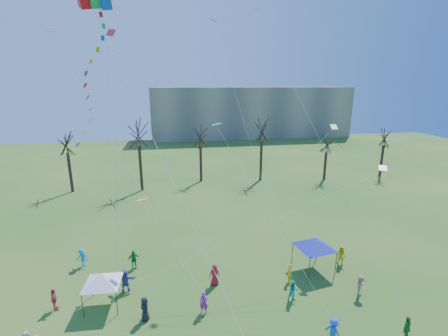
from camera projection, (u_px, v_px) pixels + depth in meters
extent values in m
cube|color=gray|center=(251.00, 112.00, 96.65)|extent=(60.00, 14.00, 15.00)
cylinder|color=black|center=(70.00, 173.00, 46.92)|extent=(0.44, 0.44, 6.05)
cylinder|color=black|center=(141.00, 168.00, 47.41)|extent=(0.44, 0.44, 7.00)
cylinder|color=black|center=(201.00, 164.00, 52.13)|extent=(0.44, 0.44, 6.11)
cylinder|color=black|center=(261.00, 161.00, 52.64)|extent=(0.44, 0.44, 6.73)
cylinder|color=black|center=(325.00, 166.00, 53.18)|extent=(0.44, 0.44, 4.96)
cylinder|color=black|center=(382.00, 161.00, 55.14)|extent=(0.44, 0.44, 5.59)
cube|color=red|center=(84.00, 0.00, 18.41)|extent=(0.93, 1.33, 1.17)
cube|color=green|center=(94.00, 1.00, 18.51)|extent=(0.93, 1.33, 1.17)
cube|color=blue|center=(104.00, 1.00, 18.60)|extent=(0.93, 1.33, 1.17)
cylinder|color=white|center=(173.00, 183.00, 15.81)|extent=(0.02, 0.02, 23.09)
cylinder|color=#3F3F44|center=(83.00, 306.00, 21.78)|extent=(0.07, 0.07, 1.87)
cylinder|color=#3F3F44|center=(117.00, 303.00, 22.04)|extent=(0.07, 0.07, 1.87)
cylinder|color=#3F3F44|center=(92.00, 285.00, 24.00)|extent=(0.07, 0.07, 1.87)
cylinder|color=#3F3F44|center=(123.00, 283.00, 24.26)|extent=(0.07, 0.07, 1.87)
pyramid|color=white|center=(102.00, 278.00, 22.67)|extent=(3.57, 3.57, 0.80)
cylinder|color=#3F3F44|center=(309.00, 269.00, 25.83)|extent=(0.08, 0.08, 2.15)
cylinder|color=#3F3F44|center=(336.00, 263.00, 26.69)|extent=(0.08, 0.08, 2.15)
cylinder|color=#3F3F44|center=(292.00, 254.00, 28.25)|extent=(0.08, 0.08, 2.15)
cylinder|color=#3F3F44|center=(317.00, 249.00, 29.11)|extent=(0.08, 0.08, 2.15)
pyramid|color=#232DB2|center=(315.00, 243.00, 27.07)|extent=(4.04, 4.04, 0.92)
imported|color=blue|center=(333.00, 331.00, 19.62)|extent=(1.16, 1.34, 1.80)
imported|color=#209524|center=(407.00, 328.00, 19.90)|extent=(1.07, 0.87, 1.71)
imported|color=black|center=(145.00, 309.00, 21.60)|extent=(0.65, 0.92, 1.76)
imported|color=#912493|center=(204.00, 303.00, 22.23)|extent=(0.72, 0.58, 1.70)
imported|color=#0BA195|center=(293.00, 291.00, 23.52)|extent=(0.85, 0.68, 1.65)
imported|color=#966A51|center=(360.00, 286.00, 24.09)|extent=(1.22, 1.23, 1.71)
imported|color=#CA434D|center=(54.00, 299.00, 22.55)|extent=(0.74, 1.09, 1.72)
imported|color=#5550AE|center=(125.00, 280.00, 24.62)|extent=(1.74, 0.59, 1.86)
imported|color=red|center=(214.00, 275.00, 25.40)|extent=(0.96, 0.68, 1.83)
imported|color=yellow|center=(289.00, 273.00, 25.75)|extent=(0.67, 0.71, 1.62)
imported|color=yellow|center=(341.00, 256.00, 28.19)|extent=(1.09, 1.11, 1.80)
imported|color=#1990CD|center=(82.00, 258.00, 27.97)|extent=(1.24, 0.89, 1.73)
imported|color=#1E8B39|center=(134.00, 260.00, 27.63)|extent=(1.12, 0.72, 1.77)
cube|color=#E92683|center=(111.00, 33.00, 23.29)|extent=(0.83, 0.85, 0.41)
cylinder|color=white|center=(112.00, 174.00, 19.48)|extent=(0.01, 0.01, 22.28)
cube|color=#FFAC1A|center=(142.00, 200.00, 16.78)|extent=(0.79, 0.73, 0.21)
cylinder|color=white|center=(193.00, 278.00, 17.16)|extent=(0.01, 0.01, 9.95)
cube|color=#17B091|center=(217.00, 124.00, 24.96)|extent=(0.77, 0.62, 0.18)
cylinder|color=white|center=(268.00, 213.00, 22.24)|extent=(0.01, 0.01, 16.01)
cube|color=blue|center=(257.00, 9.00, 30.74)|extent=(0.74, 0.70, 0.27)
cylinder|color=white|center=(316.00, 132.00, 25.26)|extent=(0.01, 0.01, 28.71)
cube|color=red|center=(383.00, 168.00, 19.07)|extent=(0.70, 0.75, 0.22)
cylinder|color=white|center=(206.00, 251.00, 18.90)|extent=(0.01, 0.01, 23.76)
cube|color=#86D331|center=(334.00, 127.00, 29.39)|extent=(0.67, 0.76, 0.40)
cylinder|color=white|center=(254.00, 201.00, 25.44)|extent=(0.01, 0.01, 21.94)
cube|color=#A22E8C|center=(49.00, 31.00, 26.90)|extent=(0.80, 0.92, 0.20)
cylinder|color=white|center=(119.00, 151.00, 24.51)|extent=(0.01, 0.01, 25.27)
cube|color=#FF5E0D|center=(214.00, 20.00, 30.65)|extent=(0.71, 0.62, 0.23)
cylinder|color=white|center=(248.00, 135.00, 27.02)|extent=(0.01, 0.01, 24.96)
cube|color=#F92982|center=(338.00, 145.00, 23.85)|extent=(0.72, 0.61, 0.35)
cylinder|color=white|center=(349.00, 213.00, 23.91)|extent=(0.01, 0.01, 10.26)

